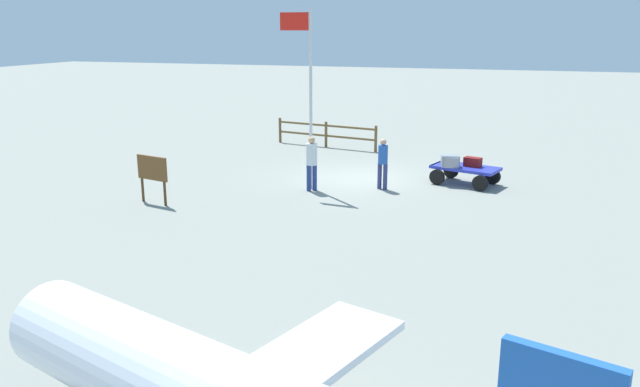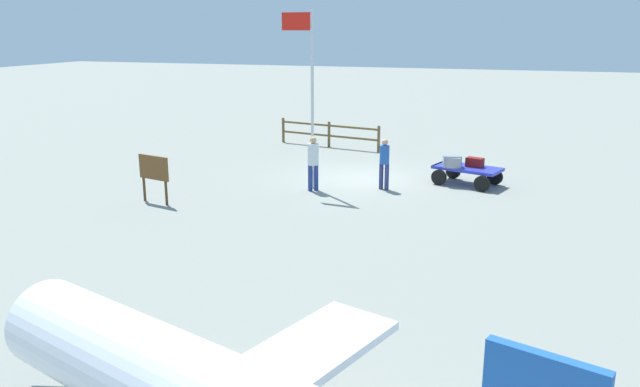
% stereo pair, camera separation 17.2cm
% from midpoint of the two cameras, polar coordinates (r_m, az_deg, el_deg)
% --- Properties ---
extents(ground_plane, '(120.00, 120.00, 0.00)m').
position_cam_midpoint_polar(ground_plane, '(22.06, 4.01, 1.36)').
color(ground_plane, gray).
extents(luggage_cart, '(2.38, 1.81, 0.62)m').
position_cam_midpoint_polar(luggage_cart, '(21.64, 13.34, 1.98)').
color(luggage_cart, '#2933B2').
rests_on(luggage_cart, ground).
extents(suitcase_navy, '(0.66, 0.49, 0.38)m').
position_cam_midpoint_polar(suitcase_navy, '(21.41, 12.08, 2.86)').
color(suitcase_navy, gray).
rests_on(suitcase_navy, luggage_cart).
extents(suitcase_maroon, '(0.51, 0.38, 0.35)m').
position_cam_midpoint_polar(suitcase_maroon, '(21.34, 12.22, 2.76)').
color(suitcase_maroon, gray).
rests_on(suitcase_maroon, luggage_cart).
extents(suitcase_grey, '(0.62, 0.47, 0.31)m').
position_cam_midpoint_polar(suitcase_grey, '(21.61, 14.04, 2.75)').
color(suitcase_grey, maroon).
rests_on(suitcase_grey, luggage_cart).
extents(worker_lead, '(0.37, 0.37, 1.66)m').
position_cam_midpoint_polar(worker_lead, '(20.46, 6.08, 2.95)').
color(worker_lead, navy).
rests_on(worker_lead, ground).
extents(worker_trailing, '(0.49, 0.49, 1.77)m').
position_cam_midpoint_polar(worker_trailing, '(20.15, -0.38, 3.13)').
color(worker_trailing, navy).
rests_on(worker_trailing, ground).
extents(flagpole, '(1.07, 0.13, 5.66)m').
position_cam_midpoint_polar(flagpole, '(20.15, -0.77, 9.82)').
color(flagpole, silver).
rests_on(flagpole, ground).
extents(signboard, '(1.14, 0.33, 1.45)m').
position_cam_midpoint_polar(signboard, '(19.36, -14.55, 1.95)').
color(signboard, '#4C3319').
rests_on(signboard, ground).
extents(wooden_fence, '(4.80, 1.04, 1.12)m').
position_cam_midpoint_polar(wooden_fence, '(27.72, 1.00, 5.56)').
color(wooden_fence, brown).
rests_on(wooden_fence, ground).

